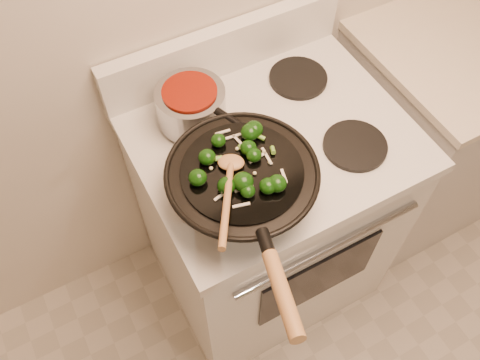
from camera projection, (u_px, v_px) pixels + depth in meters
stove at (265, 213)px, 1.82m from camera, size 0.78×0.67×1.08m
counter_unit at (442, 125)px, 2.08m from camera, size 0.78×0.62×0.91m
wok at (242, 184)px, 1.26m from camera, size 0.38×0.62×0.20m
stirfry at (241, 164)px, 1.21m from camera, size 0.24×0.24×0.04m
wooden_spoon at (229, 184)px, 1.16m from camera, size 0.19×0.27×0.09m
saucepan at (192, 105)px, 1.42m from camera, size 0.20×0.30×0.11m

